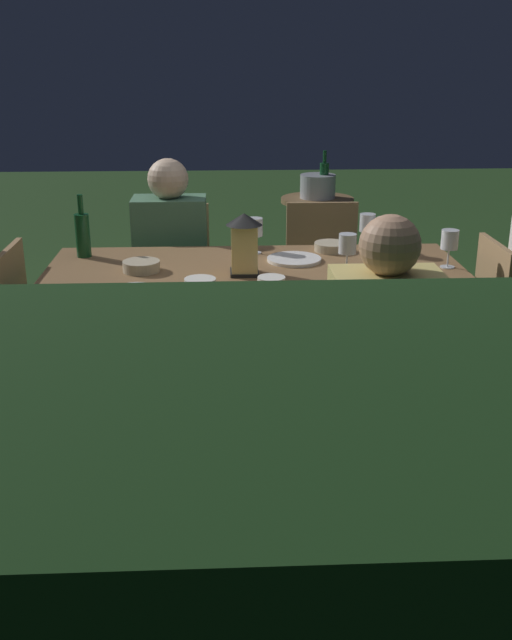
% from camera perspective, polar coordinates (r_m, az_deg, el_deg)
% --- Properties ---
extents(ground_plane, '(16.00, 16.00, 0.00)m').
position_cam_1_polar(ground_plane, '(3.53, 0.00, -8.10)').
color(ground_plane, '#26471E').
extents(dining_table, '(1.85, 0.90, 0.76)m').
position_cam_1_polar(dining_table, '(3.26, 0.00, 2.84)').
color(dining_table, olive).
rests_on(dining_table, ground).
extents(chair_side_left_b, '(0.42, 0.40, 0.87)m').
position_cam_1_polar(chair_side_left_b, '(4.14, -6.34, 3.30)').
color(chair_side_left_b, '#9E7A51').
rests_on(chair_side_left_b, ground).
extents(person_in_green, '(0.38, 0.47, 1.15)m').
position_cam_1_polar(person_in_green, '(3.91, -6.58, 4.62)').
color(person_in_green, '#4C7A5B').
rests_on(person_in_green, ground).
extents(chair_side_right_a, '(0.42, 0.40, 0.87)m').
position_cam_1_polar(chair_side_right_a, '(2.62, 10.10, -7.03)').
color(chair_side_right_a, '#9E7A51').
rests_on(chair_side_right_a, ground).
extents(person_in_mustard, '(0.38, 0.47, 1.15)m').
position_cam_1_polar(person_in_mustard, '(2.73, 9.42, -2.34)').
color(person_in_mustard, tan).
rests_on(person_in_mustard, ground).
extents(chair_side_left_a, '(0.42, 0.40, 0.87)m').
position_cam_1_polar(chair_side_left_a, '(4.17, 5.18, 3.47)').
color(chair_side_left_a, '#9E7A51').
rests_on(chair_side_left_a, ground).
extents(lantern_centerpiece, '(0.15, 0.15, 0.27)m').
position_cam_1_polar(lantern_centerpiece, '(3.16, -0.91, 6.10)').
color(lantern_centerpiece, black).
rests_on(lantern_centerpiece, dining_table).
extents(green_bottle_on_table, '(0.07, 0.07, 0.29)m').
position_cam_1_polar(green_bottle_on_table, '(3.55, -13.14, 6.46)').
color(green_bottle_on_table, '#144723').
rests_on(green_bottle_on_table, dining_table).
extents(wine_glass_a, '(0.08, 0.08, 0.17)m').
position_cam_1_polar(wine_glass_a, '(3.22, 7.02, 5.67)').
color(wine_glass_a, silver).
rests_on(wine_glass_a, dining_table).
extents(wine_glass_b, '(0.08, 0.08, 0.17)m').
position_cam_1_polar(wine_glass_b, '(3.58, 9.82, 6.95)').
color(wine_glass_b, silver).
rests_on(wine_glass_b, dining_table).
extents(wine_glass_c, '(0.08, 0.08, 0.17)m').
position_cam_1_polar(wine_glass_c, '(3.64, 8.53, 7.25)').
color(wine_glass_c, silver).
rests_on(wine_glass_c, dining_table).
extents(wine_glass_d, '(0.08, 0.08, 0.17)m').
position_cam_1_polar(wine_glass_d, '(3.38, 14.61, 5.84)').
color(wine_glass_d, silver).
rests_on(wine_glass_d, dining_table).
extents(wine_glass_e, '(0.08, 0.08, 0.17)m').
position_cam_1_polar(wine_glass_e, '(3.51, -0.10, 7.00)').
color(wine_glass_e, silver).
rests_on(wine_glass_e, dining_table).
extents(plate_a, '(0.25, 0.25, 0.01)m').
position_cam_1_polar(plate_a, '(3.41, 2.94, 4.67)').
color(plate_a, white).
rests_on(plate_a, dining_table).
extents(plate_b, '(0.25, 0.25, 0.01)m').
position_cam_1_polar(plate_b, '(3.24, 11.36, 3.49)').
color(plate_b, silver).
rests_on(plate_b, dining_table).
extents(plate_c, '(0.20, 0.20, 0.01)m').
position_cam_1_polar(plate_c, '(2.99, -9.33, 2.20)').
color(plate_c, white).
rests_on(plate_c, dining_table).
extents(bowl_olives, '(0.13, 0.13, 0.05)m').
position_cam_1_polar(bowl_olives, '(2.99, -4.30, 2.78)').
color(bowl_olives, silver).
rests_on(bowl_olives, dining_table).
extents(bowl_bread, '(0.11, 0.11, 0.05)m').
position_cam_1_polar(bowl_bread, '(2.98, 1.18, 2.86)').
color(bowl_bread, silver).
rests_on(bowl_bread, dining_table).
extents(bowl_salad, '(0.16, 0.16, 0.04)m').
position_cam_1_polar(bowl_salad, '(3.60, 5.78, 5.63)').
color(bowl_salad, '#BCAD8E').
rests_on(bowl_salad, dining_table).
extents(bowl_dip, '(0.16, 0.16, 0.05)m').
position_cam_1_polar(bowl_dip, '(3.27, -8.78, 4.13)').
color(bowl_dip, '#BCAD8E').
rests_on(bowl_dip, dining_table).
extents(side_table, '(0.54, 0.54, 0.64)m').
position_cam_1_polar(side_table, '(5.61, 4.67, 7.16)').
color(side_table, brown).
rests_on(side_table, ground).
extents(ice_bucket, '(0.26, 0.26, 0.34)m').
position_cam_1_polar(ice_bucket, '(5.55, 4.78, 10.29)').
color(ice_bucket, '#B2B7BF').
rests_on(ice_bucket, side_table).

